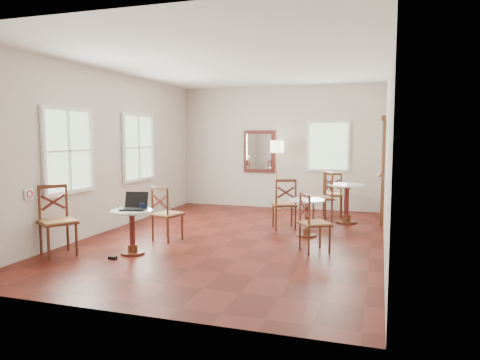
% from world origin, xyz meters
% --- Properties ---
extents(ground, '(7.00, 7.00, 0.00)m').
position_xyz_m(ground, '(0.00, 0.00, 0.00)').
color(ground, '#51150D').
rests_on(ground, ground).
extents(room_shell, '(5.02, 7.02, 3.01)m').
position_xyz_m(room_shell, '(-0.06, 0.27, 1.89)').
color(room_shell, beige).
rests_on(room_shell, ground).
extents(cafe_table_near, '(0.64, 0.64, 0.67)m').
position_xyz_m(cafe_table_near, '(-1.15, -1.47, 0.42)').
color(cafe_table_near, '#4E2513').
rests_on(cafe_table_near, ground).
extents(cafe_table_mid, '(0.63, 0.63, 0.67)m').
position_xyz_m(cafe_table_mid, '(1.18, 0.54, 0.41)').
color(cafe_table_mid, '#4E2513').
rests_on(cafe_table_mid, ground).
extents(cafe_table_back, '(0.76, 0.76, 0.81)m').
position_xyz_m(cafe_table_back, '(1.76, 1.99, 0.50)').
color(cafe_table_back, '#4E2513').
rests_on(cafe_table_back, ground).
extents(chair_near_a, '(0.54, 0.54, 0.94)m').
position_xyz_m(chair_near_a, '(-1.06, -0.54, 0.47)').
color(chair_near_a, '#4E2513').
rests_on(chair_near_a, ground).
extents(chair_near_b, '(0.68, 0.68, 1.06)m').
position_xyz_m(chair_near_b, '(-2.19, -1.87, 0.53)').
color(chair_near_b, '#4E2513').
rests_on(chair_near_b, ground).
extents(chair_mid_a, '(0.59, 0.59, 0.98)m').
position_xyz_m(chair_mid_a, '(0.67, 1.02, 0.49)').
color(chair_mid_a, '#4E2513').
rests_on(chair_mid_a, ground).
extents(chair_mid_b, '(0.58, 0.58, 0.91)m').
position_xyz_m(chair_mid_b, '(1.45, -0.51, 0.46)').
color(chair_mid_b, '#4E2513').
rests_on(chair_mid_b, ground).
extents(chair_back_a, '(0.47, 0.47, 0.99)m').
position_xyz_m(chair_back_a, '(1.40, 2.77, 0.49)').
color(chair_back_a, '#4E2513').
rests_on(chair_back_a, ground).
extents(chair_back_b, '(0.65, 0.65, 1.05)m').
position_xyz_m(chair_back_b, '(1.25, 1.92, 0.52)').
color(chair_back_b, '#4E2513').
rests_on(chair_back_b, ground).
extents(floor_lamp, '(0.33, 0.33, 1.68)m').
position_xyz_m(floor_lamp, '(0.03, 3.15, 1.42)').
color(floor_lamp, '#BF8C3F').
rests_on(floor_lamp, ground).
extents(laptop, '(0.41, 0.36, 0.26)m').
position_xyz_m(laptop, '(-1.15, -1.38, 0.74)').
color(laptop, black).
rests_on(laptop, cafe_table_near).
extents(mouse, '(0.09, 0.06, 0.03)m').
position_xyz_m(mouse, '(-1.08, -1.54, 0.69)').
color(mouse, black).
rests_on(mouse, cafe_table_near).
extents(navy_mug, '(0.13, 0.08, 0.10)m').
position_xyz_m(navy_mug, '(-1.04, -1.35, 0.72)').
color(navy_mug, black).
rests_on(navy_mug, cafe_table_near).
extents(water_glass, '(0.07, 0.07, 0.11)m').
position_xyz_m(water_glass, '(-1.27, -1.59, 0.73)').
color(water_glass, white).
rests_on(water_glass, cafe_table_near).
extents(power_adapter, '(0.11, 0.07, 0.05)m').
position_xyz_m(power_adapter, '(-1.27, -1.83, 0.02)').
color(power_adapter, black).
rests_on(power_adapter, ground).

